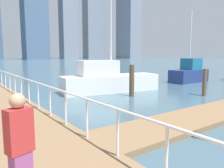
# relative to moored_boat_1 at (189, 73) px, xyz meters

# --- Properties ---
(ground_plane) EXTENTS (300.00, 300.00, 0.00)m
(ground_plane) POSITION_rel_moored_boat_1_xyz_m (-12.19, 3.01, -0.86)
(ground_plane) COLOR #476675
(floating_dock) EXTENTS (13.57, 2.00, 0.18)m
(floating_dock) POSITION_rel_moored_boat_1_xyz_m (-8.90, -7.61, -0.77)
(floating_dock) COLOR #93704C
(floating_dock) RESTS_ON ground_plane
(boardwalk_railing) EXTENTS (0.06, 29.76, 1.08)m
(boardwalk_railing) POSITION_rel_moored_boat_1_xyz_m (-15.34, -7.61, 0.36)
(boardwalk_railing) COLOR white
(boardwalk_railing) RESTS_ON boardwalk
(dock_piling_3) EXTENTS (0.31, 0.31, 1.98)m
(dock_piling_3) POSITION_rel_moored_boat_1_xyz_m (-9.14, -2.28, 0.13)
(dock_piling_3) COLOR brown
(dock_piling_3) RESTS_ON ground_plane
(dock_piling_4) EXTENTS (0.24, 0.24, 1.71)m
(dock_piling_4) POSITION_rel_moored_boat_1_xyz_m (-5.34, -4.84, -0.00)
(dock_piling_4) COLOR brown
(dock_piling_4) RESTS_ON ground_plane
(moored_boat_1) EXTENTS (4.12, 1.76, 6.49)m
(moored_boat_1) POSITION_rel_moored_boat_1_xyz_m (0.00, 0.00, 0.00)
(moored_boat_1) COLOR navy
(moored_boat_1) RESTS_ON ground_plane
(moored_boat_3) EXTENTS (7.12, 2.88, 9.31)m
(moored_boat_3) POSITION_rel_moored_boat_1_xyz_m (-9.33, -0.01, -0.02)
(moored_boat_3) COLOR white
(moored_boat_3) RESTS_ON ground_plane
(pedestrian_0) EXTENTS (0.41, 0.31, 1.68)m
(pedestrian_0) POSITION_rel_moored_boat_1_xyz_m (-17.44, -9.39, 0.41)
(pedestrian_0) COLOR #994C8C
(pedestrian_0) RESTS_ON boardwalk
(skyline_tower_4) EXTENTS (11.74, 8.84, 45.05)m
(skyline_tower_4) POSITION_rel_moored_boat_1_xyz_m (17.38, 102.49, 21.67)
(skyline_tower_4) COLOR slate
(skyline_tower_4) RESTS_ON ground_plane
(skyline_tower_5) EXTENTS (9.50, 6.44, 56.16)m
(skyline_tower_5) POSITION_rel_moored_boat_1_xyz_m (36.45, 104.00, 27.22)
(skyline_tower_5) COLOR gray
(skyline_tower_5) RESTS_ON ground_plane
(skyline_tower_6) EXTENTS (13.04, 9.17, 66.75)m
(skyline_tower_6) POSITION_rel_moored_boat_1_xyz_m (56.92, 110.33, 32.52)
(skyline_tower_6) COLOR gray
(skyline_tower_6) RESTS_ON ground_plane
(skyline_tower_7) EXTENTS (10.59, 13.81, 54.20)m
(skyline_tower_7) POSITION_rel_moored_boat_1_xyz_m (74.30, 97.31, 26.24)
(skyline_tower_7) COLOR gray
(skyline_tower_7) RESTS_ON ground_plane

